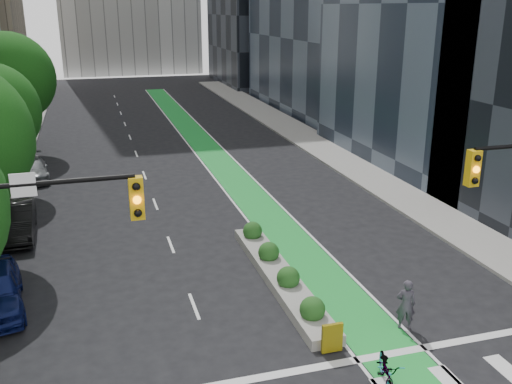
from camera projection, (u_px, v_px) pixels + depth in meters
sidewalk_right at (337, 155)px, 42.32m from camera, size 3.60×90.00×0.15m
bike_lane_paint at (208, 149)px, 44.54m from camera, size 2.20×70.00×0.01m
tree_far at (8, 79)px, 40.85m from camera, size 6.60×6.60×9.00m
median_planter at (280, 273)px, 23.00m from camera, size 1.20×10.26×1.10m
bicycle at (387, 371)px, 16.48m from camera, size 1.43×2.27×1.13m
cyclist at (406, 304)px, 19.46m from camera, size 0.78×0.64×1.84m
parked_car_left_mid at (15, 221)px, 27.36m from camera, size 1.89×4.96×1.61m
parked_car_left_far at (32, 169)px, 36.57m from camera, size 2.50×4.89×1.36m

